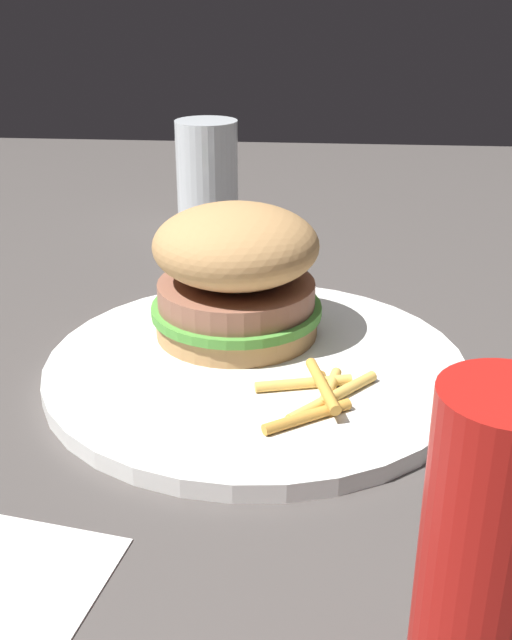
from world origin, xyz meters
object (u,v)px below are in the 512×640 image
object	(u,v)px
fries_pile	(320,394)
plate	(256,367)
ketchup_bottle	(482,586)
drink_glass	(207,177)
sandwich	(236,272)

from	to	relation	value
fries_pile	plate	bearing A→B (deg)	-49.50
plate	fries_pile	world-z (taller)	fries_pile
plate	ketchup_bottle	bearing A→B (deg)	109.63
drink_glass	ketchup_bottle	xyz separation A→B (m)	(-0.18, 0.64, 0.02)
drink_glass	ketchup_bottle	distance (m)	0.66
drink_glass	ketchup_bottle	bearing A→B (deg)	106.08
drink_glass	plate	bearing A→B (deg)	103.29
sandwich	ketchup_bottle	distance (m)	0.34
fries_pile	drink_glass	bearing A→B (deg)	-72.52
plate	ketchup_bottle	size ratio (longest dim) A/B	2.00
plate	sandwich	world-z (taller)	sandwich
drink_glass	ketchup_bottle	size ratio (longest dim) A/B	0.78
fries_pile	drink_glass	size ratio (longest dim) A/B	0.70
ketchup_bottle	sandwich	bearing A→B (deg)	-69.92
fries_pile	drink_glass	xyz separation A→B (m)	(0.13, -0.41, 0.04)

